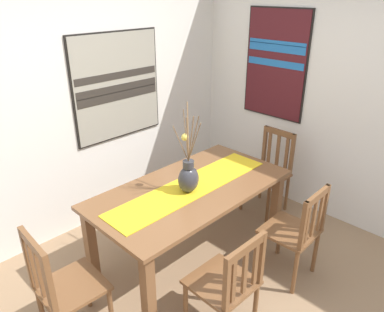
{
  "coord_description": "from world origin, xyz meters",
  "views": [
    {
      "loc": [
        -1.77,
        -1.37,
        2.33
      ],
      "look_at": [
        0.36,
        0.73,
        0.97
      ],
      "focal_mm": 34.45,
      "sensor_mm": 36.0,
      "label": 1
    }
  ],
  "objects_px": {
    "dining_table": "(191,198)",
    "chair_0": "(227,284)",
    "painting_on_side_wall": "(276,64)",
    "chair_1": "(296,231)",
    "chair_3": "(63,287)",
    "painting_on_back_wall": "(117,86)",
    "centerpiece_vase": "(188,176)",
    "chair_2": "(269,171)"
  },
  "relations": [
    {
      "from": "centerpiece_vase",
      "to": "painting_on_side_wall",
      "type": "relative_size",
      "value": 0.62
    },
    {
      "from": "dining_table",
      "to": "chair_0",
      "type": "bearing_deg",
      "value": -118.61
    },
    {
      "from": "painting_on_side_wall",
      "to": "painting_on_back_wall",
      "type": "bearing_deg",
      "value": 147.0
    },
    {
      "from": "chair_3",
      "to": "painting_on_side_wall",
      "type": "height_order",
      "value": "painting_on_side_wall"
    },
    {
      "from": "centerpiece_vase",
      "to": "painting_on_side_wall",
      "type": "bearing_deg",
      "value": 10.05
    },
    {
      "from": "dining_table",
      "to": "centerpiece_vase",
      "type": "height_order",
      "value": "centerpiece_vase"
    },
    {
      "from": "chair_0",
      "to": "painting_on_side_wall",
      "type": "relative_size",
      "value": 0.75
    },
    {
      "from": "chair_2",
      "to": "painting_on_side_wall",
      "type": "relative_size",
      "value": 0.78
    },
    {
      "from": "dining_table",
      "to": "painting_on_side_wall",
      "type": "distance_m",
      "value": 1.84
    },
    {
      "from": "centerpiece_vase",
      "to": "chair_3",
      "type": "bearing_deg",
      "value": 178.34
    },
    {
      "from": "chair_2",
      "to": "painting_on_side_wall",
      "type": "distance_m",
      "value": 1.17
    },
    {
      "from": "chair_3",
      "to": "painting_on_side_wall",
      "type": "bearing_deg",
      "value": 5.24
    },
    {
      "from": "dining_table",
      "to": "chair_2",
      "type": "distance_m",
      "value": 1.24
    },
    {
      "from": "dining_table",
      "to": "chair_0",
      "type": "height_order",
      "value": "chair_0"
    },
    {
      "from": "chair_3",
      "to": "painting_on_side_wall",
      "type": "relative_size",
      "value": 0.79
    },
    {
      "from": "chair_3",
      "to": "painting_on_back_wall",
      "type": "relative_size",
      "value": 0.87
    },
    {
      "from": "dining_table",
      "to": "chair_3",
      "type": "height_order",
      "value": "chair_3"
    },
    {
      "from": "centerpiece_vase",
      "to": "chair_1",
      "type": "height_order",
      "value": "centerpiece_vase"
    },
    {
      "from": "chair_0",
      "to": "painting_on_side_wall",
      "type": "xyz_separation_m",
      "value": [
        2.0,
        1.03,
        1.1
      ]
    },
    {
      "from": "painting_on_back_wall",
      "to": "chair_1",
      "type": "bearing_deg",
      "value": -80.88
    },
    {
      "from": "chair_0",
      "to": "chair_2",
      "type": "height_order",
      "value": "chair_2"
    },
    {
      "from": "centerpiece_vase",
      "to": "chair_2",
      "type": "relative_size",
      "value": 0.79
    },
    {
      "from": "chair_1",
      "to": "painting_on_side_wall",
      "type": "distance_m",
      "value": 1.89
    },
    {
      "from": "chair_1",
      "to": "chair_3",
      "type": "bearing_deg",
      "value": 154.97
    },
    {
      "from": "centerpiece_vase",
      "to": "chair_3",
      "type": "xyz_separation_m",
      "value": [
        -1.17,
        0.03,
        -0.42
      ]
    },
    {
      "from": "chair_1",
      "to": "chair_3",
      "type": "xyz_separation_m",
      "value": [
        -1.69,
        0.79,
        0.01
      ]
    },
    {
      "from": "chair_2",
      "to": "painting_on_back_wall",
      "type": "xyz_separation_m",
      "value": [
        -1.09,
        1.2,
        0.94
      ]
    },
    {
      "from": "dining_table",
      "to": "centerpiece_vase",
      "type": "distance_m",
      "value": 0.27
    },
    {
      "from": "centerpiece_vase",
      "to": "chair_1",
      "type": "relative_size",
      "value": 0.82
    },
    {
      "from": "dining_table",
      "to": "painting_on_back_wall",
      "type": "xyz_separation_m",
      "value": [
        0.13,
        1.19,
        0.76
      ]
    },
    {
      "from": "chair_0",
      "to": "painting_on_back_wall",
      "type": "xyz_separation_m",
      "value": [
        0.55,
        1.97,
        0.95
      ]
    },
    {
      "from": "chair_2",
      "to": "chair_1",
      "type": "bearing_deg",
      "value": -134.62
    },
    {
      "from": "centerpiece_vase",
      "to": "chair_0",
      "type": "xyz_separation_m",
      "value": [
        -0.35,
        -0.73,
        -0.44
      ]
    },
    {
      "from": "centerpiece_vase",
      "to": "painting_on_back_wall",
      "type": "relative_size",
      "value": 0.67
    },
    {
      "from": "chair_1",
      "to": "painting_on_side_wall",
      "type": "bearing_deg",
      "value": 42.83
    },
    {
      "from": "chair_1",
      "to": "chair_0",
      "type": "bearing_deg",
      "value": 178.56
    },
    {
      "from": "centerpiece_vase",
      "to": "chair_3",
      "type": "relative_size",
      "value": 0.77
    },
    {
      "from": "dining_table",
      "to": "chair_3",
      "type": "xyz_separation_m",
      "value": [
        -1.24,
        -0.01,
        -0.17
      ]
    },
    {
      "from": "dining_table",
      "to": "centerpiece_vase",
      "type": "relative_size",
      "value": 2.45
    },
    {
      "from": "chair_1",
      "to": "chair_2",
      "type": "height_order",
      "value": "chair_2"
    },
    {
      "from": "chair_1",
      "to": "painting_on_back_wall",
      "type": "height_order",
      "value": "painting_on_back_wall"
    },
    {
      "from": "chair_0",
      "to": "chair_3",
      "type": "distance_m",
      "value": 1.12
    }
  ]
}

